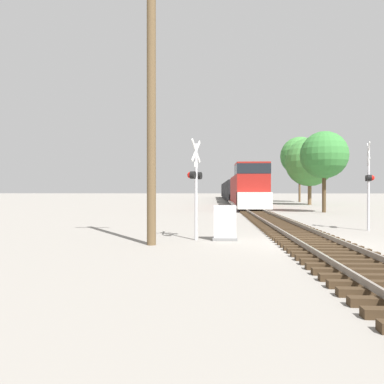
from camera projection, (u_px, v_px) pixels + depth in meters
ground_plane at (311, 244)px, 13.90m from camera, size 400.00×400.00×0.00m
rail_track_bed at (311, 240)px, 13.90m from camera, size 2.60×160.00×0.31m
freight_train at (234, 190)px, 66.96m from camera, size 3.09×71.58×4.57m
crossing_signal_near at (195, 181)px, 15.02m from camera, size 0.58×1.00×4.04m
crossing_signal_far at (369, 180)px, 18.48m from camera, size 0.52×1.01×4.37m
relay_cabinet at (225, 223)px, 14.91m from camera, size 0.98×0.55×1.40m
utility_pole at (151, 108)px, 13.65m from camera, size 1.80×0.33×9.79m
tree_far_right at (324, 155)px, 33.40m from camera, size 4.21×4.21×7.26m
tree_mid_background at (310, 162)px, 50.34m from camera, size 6.55×6.55×9.05m
tree_deep_background at (300, 156)px, 62.44m from camera, size 6.38×6.38×10.88m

